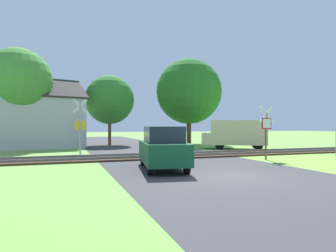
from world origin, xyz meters
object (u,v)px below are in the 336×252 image
Objects in this scene: stop_sign_near at (266,128)px; house at (35,121)px; tree_center at (110,100)px; mail_truck at (236,133)px; parked_car at (163,148)px; tree_left at (18,81)px; crossing_sign_far at (80,124)px; tree_right at (189,92)px.

house is at bearing -48.00° from stop_sign_near.
tree_center reaches higher than mail_truck.
stop_sign_near is at bearing 23.01° from parked_car.
tree_left is at bearing -42.61° from stop_sign_near.
tree_center is 12.29m from mail_truck.
tree_left reaches higher than parked_car.
tree_center is 17.13m from parked_car.
tree_left is at bearing -158.65° from tree_center.
crossing_sign_far is 0.40× the size of house.
tree_right is at bearing 72.56° from parked_car.
crossing_sign_far is at bearing -84.62° from house.
tree_right reaches higher than tree_left.
tree_center is 0.84× the size of tree_left.
tree_right is 8.51m from mail_truck.
tree_right reaches higher than mail_truck.
tree_right is 1.65× the size of mail_truck.
mail_truck is at bearing -84.12° from tree_right.
tree_left is at bearing 126.73° from parked_car.
crossing_sign_far is at bearing 128.49° from mail_truck.
stop_sign_near is 15.02m from tree_right.
stop_sign_near is at bearing -33.69° from crossing_sign_far.
tree_right reaches higher than parked_car.
mail_truck reaches higher than parked_car.
tree_left reaches higher than mail_truck.
crossing_sign_far is 0.40× the size of tree_right.
crossing_sign_far reaches higher than stop_sign_near.
parked_car is at bearing -82.82° from house.
tree_center reaches higher than crossing_sign_far.
tree_right is (7.82, -0.80, 0.99)m from tree_center.
tree_left is 1.85× the size of parked_car.
mail_truck is at bearing 53.35° from parked_car.
parked_car is (7.15, -13.88, -4.36)m from tree_left.
parked_car is (6.09, -15.27, -1.32)m from house.
house is 6.88m from tree_center.
mail_truck is (16.04, -5.34, -4.02)m from tree_left.
stop_sign_near is 0.68× the size of parked_car.
tree_left is 16.21m from parked_car.
stop_sign_near is 0.43× the size of tree_center.
tree_center reaches higher than parked_car.
house reaches higher than crossing_sign_far.
house is at bearing 104.97° from crossing_sign_far.
tree_right is (15.27, 2.11, 0.02)m from tree_left.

